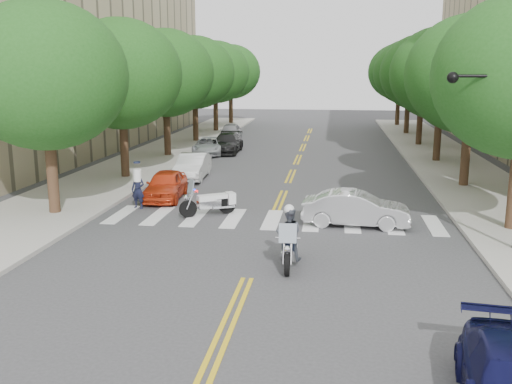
% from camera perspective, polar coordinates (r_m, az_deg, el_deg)
% --- Properties ---
extents(ground, '(140.00, 140.00, 0.00)m').
position_cam_1_polar(ground, '(16.32, -0.87, -8.64)').
color(ground, '#38383A').
rests_on(ground, ground).
extents(sidewalk_left, '(5.00, 60.00, 0.15)m').
position_cam_1_polar(sidewalk_left, '(39.34, -9.78, 3.62)').
color(sidewalk_left, '#9E9991').
rests_on(sidewalk_left, ground).
extents(sidewalk_right, '(5.00, 60.00, 0.15)m').
position_cam_1_polar(sidewalk_right, '(38.20, 18.58, 2.91)').
color(sidewalk_right, '#9E9991').
rests_on(sidewalk_right, ground).
extents(tree_l_0, '(6.40, 6.40, 8.45)m').
position_cam_1_polar(tree_l_0, '(23.83, -20.37, 10.84)').
color(tree_l_0, '#382316').
rests_on(tree_l_0, ground).
extents(tree_l_1, '(6.40, 6.40, 8.45)m').
position_cam_1_polar(tree_l_1, '(31.13, -13.38, 11.39)').
color(tree_l_1, '#382316').
rests_on(tree_l_1, ground).
extents(tree_l_2, '(6.40, 6.40, 8.45)m').
position_cam_1_polar(tree_l_2, '(38.71, -9.06, 11.65)').
color(tree_l_2, '#382316').
rests_on(tree_l_2, ground).
extents(tree_l_3, '(6.40, 6.40, 8.45)m').
position_cam_1_polar(tree_l_3, '(46.43, -6.17, 11.79)').
color(tree_l_3, '#382316').
rests_on(tree_l_3, ground).
extents(tree_l_4, '(6.40, 6.40, 8.45)m').
position_cam_1_polar(tree_l_4, '(54.23, -4.10, 11.87)').
color(tree_l_4, '#382316').
rests_on(tree_l_4, ground).
extents(tree_l_5, '(6.40, 6.40, 8.45)m').
position_cam_1_polar(tree_l_5, '(62.08, -2.56, 11.92)').
color(tree_l_5, '#382316').
rests_on(tree_l_5, ground).
extents(tree_r_1, '(6.40, 6.40, 8.45)m').
position_cam_1_polar(tree_r_1, '(29.80, 20.77, 10.92)').
color(tree_r_1, '#382316').
rests_on(tree_r_1, ground).
extents(tree_r_2, '(6.40, 6.40, 8.45)m').
position_cam_1_polar(tree_r_2, '(37.64, 18.09, 11.20)').
color(tree_r_2, '#382316').
rests_on(tree_r_2, ground).
extents(tree_r_3, '(6.40, 6.40, 8.45)m').
position_cam_1_polar(tree_r_3, '(45.54, 16.33, 11.37)').
color(tree_r_3, '#382316').
rests_on(tree_r_3, ground).
extents(tree_r_4, '(6.40, 6.40, 8.45)m').
position_cam_1_polar(tree_r_4, '(53.48, 15.08, 11.49)').
color(tree_r_4, '#382316').
rests_on(tree_r_4, ground).
extents(tree_r_5, '(6.40, 6.40, 8.45)m').
position_cam_1_polar(tree_r_5, '(61.42, 14.16, 11.57)').
color(tree_r_5, '#382316').
rests_on(tree_r_5, ground).
extents(traffic_signal_pole, '(2.82, 0.42, 6.00)m').
position_cam_1_polar(traffic_signal_pole, '(19.46, 23.98, 5.00)').
color(traffic_signal_pole, black).
rests_on(traffic_signal_pole, ground).
extents(motorcycle_police, '(0.80, 2.34, 1.90)m').
position_cam_1_polar(motorcycle_police, '(17.17, 3.30, -4.63)').
color(motorcycle_police, black).
rests_on(motorcycle_police, ground).
extents(motorcycle_parked, '(2.13, 1.53, 1.54)m').
position_cam_1_polar(motorcycle_parked, '(23.16, -4.35, -1.00)').
color(motorcycle_parked, black).
rests_on(motorcycle_parked, ground).
extents(officer_standing, '(0.65, 0.49, 1.63)m').
position_cam_1_polar(officer_standing, '(24.64, -11.72, 0.23)').
color(officer_standing, black).
rests_on(officer_standing, ground).
extents(convertible, '(4.10, 1.68, 1.32)m').
position_cam_1_polar(convertible, '(21.79, 9.96, -1.66)').
color(convertible, silver).
rests_on(convertible, ground).
extents(parked_car_a, '(1.83, 3.96, 1.31)m').
position_cam_1_polar(parked_car_a, '(26.21, -9.01, 0.70)').
color(parked_car_a, red).
rests_on(parked_car_a, ground).
extents(parked_car_b, '(1.64, 4.16, 1.35)m').
position_cam_1_polar(parked_car_b, '(30.95, -6.36, 2.56)').
color(parked_car_b, silver).
rests_on(parked_car_b, ground).
extents(parked_car_c, '(2.39, 4.44, 1.18)m').
position_cam_1_polar(parked_car_c, '(39.87, -4.75, 4.61)').
color(parked_car_c, '#A2A6AA').
rests_on(parked_car_c, ground).
extents(parked_car_d, '(1.98, 4.70, 1.36)m').
position_cam_1_polar(parked_car_d, '(40.61, -2.93, 4.90)').
color(parked_car_d, black).
rests_on(parked_car_d, ground).
extents(parked_car_e, '(1.83, 4.10, 1.37)m').
position_cam_1_polar(parked_car_e, '(48.10, -2.57, 6.04)').
color(parked_car_e, gray).
rests_on(parked_car_e, ground).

